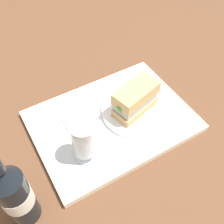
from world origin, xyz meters
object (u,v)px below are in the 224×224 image
(plate, at_px, (134,111))
(beer_bottle, at_px, (15,194))
(sandwich, at_px, (135,99))
(beer_glass, at_px, (84,140))

(plate, bearing_deg, beer_bottle, 16.93)
(plate, xyz_separation_m, beer_bottle, (0.37, 0.11, 0.08))
(sandwich, bearing_deg, beer_bottle, 2.27)
(sandwich, bearing_deg, beer_glass, 2.66)
(sandwich, xyz_separation_m, beer_bottle, (0.36, 0.11, 0.03))
(sandwich, bearing_deg, plate, 180.00)
(beer_glass, distance_m, beer_bottle, 0.19)
(beer_glass, height_order, beer_bottle, beer_bottle)
(plate, distance_m, beer_glass, 0.20)
(plate, relative_size, beer_bottle, 0.71)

